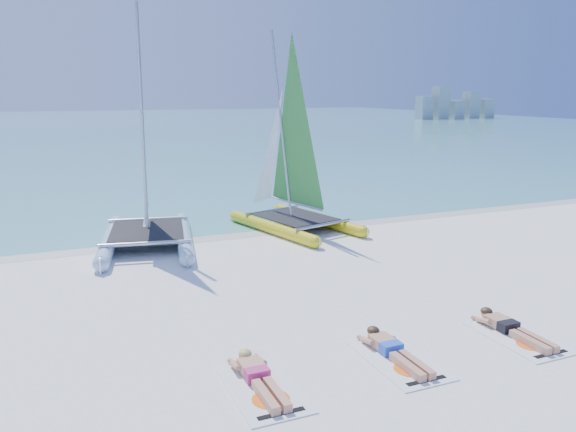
% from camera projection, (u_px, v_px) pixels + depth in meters
% --- Properties ---
extents(ground, '(140.00, 140.00, 0.00)m').
position_uv_depth(ground, '(323.00, 287.00, 12.78)').
color(ground, white).
rests_on(ground, ground).
extents(sea, '(140.00, 115.00, 0.01)m').
position_uv_depth(sea, '(98.00, 126.00, 69.45)').
color(sea, '#7CCFCA').
rests_on(sea, ground).
extents(wet_sand_strip, '(140.00, 1.40, 0.01)m').
position_uv_depth(wet_sand_strip, '(246.00, 232.00, 17.73)').
color(wet_sand_strip, silver).
rests_on(wet_sand_strip, ground).
extents(distant_skyline, '(14.00, 2.00, 5.00)m').
position_uv_depth(distant_skyline, '(454.00, 106.00, 88.44)').
color(distant_skyline, '#9AA4A9').
rests_on(distant_skyline, ground).
extents(catamaran_blue, '(3.42, 5.59, 7.12)m').
position_uv_depth(catamaran_blue, '(144.00, 172.00, 15.88)').
color(catamaran_blue, silver).
rests_on(catamaran_blue, ground).
extents(catamaran_yellow, '(3.39, 5.21, 6.47)m').
position_uv_depth(catamaran_yellow, '(287.00, 165.00, 18.02)').
color(catamaran_yellow, yellow).
rests_on(catamaran_yellow, ground).
extents(towel_a, '(1.00, 1.85, 0.02)m').
position_uv_depth(towel_a, '(262.00, 388.00, 8.41)').
color(towel_a, white).
rests_on(towel_a, ground).
extents(sunbather_a, '(0.37, 1.73, 0.26)m').
position_uv_depth(sunbather_a, '(258.00, 376.00, 8.56)').
color(sunbather_a, tan).
rests_on(sunbather_a, towel_a).
extents(towel_b, '(1.00, 1.85, 0.02)m').
position_uv_depth(towel_b, '(399.00, 360.00, 9.29)').
color(towel_b, white).
rests_on(towel_b, ground).
extents(sunbather_b, '(0.37, 1.73, 0.26)m').
position_uv_depth(sunbather_b, '(392.00, 349.00, 9.44)').
color(sunbather_b, tan).
rests_on(sunbather_b, towel_b).
extents(towel_c, '(1.00, 1.85, 0.02)m').
position_uv_depth(towel_c, '(517.00, 337.00, 10.16)').
color(towel_c, white).
rests_on(towel_c, ground).
extents(sunbather_c, '(0.37, 1.73, 0.26)m').
position_uv_depth(sunbather_c, '(510.00, 327.00, 10.31)').
color(sunbather_c, tan).
rests_on(sunbather_c, towel_c).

